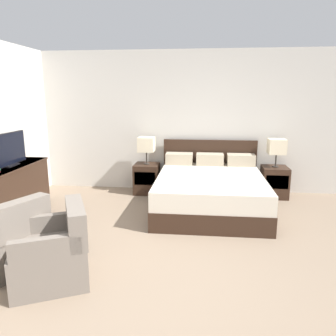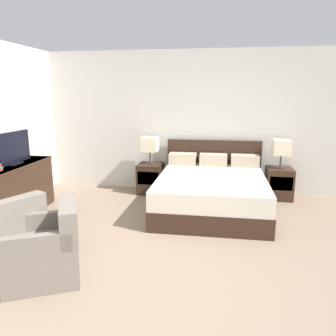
{
  "view_description": "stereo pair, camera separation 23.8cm",
  "coord_description": "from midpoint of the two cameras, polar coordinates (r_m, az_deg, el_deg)",
  "views": [
    {
      "loc": [
        0.5,
        -2.79,
        1.79
      ],
      "look_at": [
        0.0,
        1.82,
        0.75
      ],
      "focal_mm": 35.0,
      "sensor_mm": 36.0,
      "label": 1
    },
    {
      "loc": [
        0.74,
        -2.76,
        1.79
      ],
      "look_at": [
        0.0,
        1.82,
        0.75
      ],
      "focal_mm": 35.0,
      "sensor_mm": 36.0,
      "label": 2
    }
  ],
  "objects": [
    {
      "name": "armchair_by_window",
      "position": [
        3.96,
        -27.77,
        -11.23
      ],
      "size": [
        0.91,
        0.9,
        0.76
      ],
      "color": "#70665B",
      "rests_on": "ground"
    },
    {
      "name": "dresser",
      "position": [
        5.38,
        -26.67,
        -3.65
      ],
      "size": [
        0.48,
        1.4,
        0.79
      ],
      "color": "#332116",
      "rests_on": "ground"
    },
    {
      "name": "table_lamp_left",
      "position": [
        5.97,
        -4.93,
        4.08
      ],
      "size": [
        0.29,
        0.29,
        0.5
      ],
      "color": "#332D28",
      "rests_on": "nightstand_left"
    },
    {
      "name": "nightstand_right",
      "position": [
        6.1,
        16.96,
        -2.33
      ],
      "size": [
        0.44,
        0.46,
        0.54
      ],
      "color": "#332116",
      "rests_on": "ground"
    },
    {
      "name": "bed",
      "position": [
        5.27,
        6.04,
        -3.86
      ],
      "size": [
        1.71,
        2.08,
        0.98
      ],
      "color": "#332116",
      "rests_on": "ground"
    },
    {
      "name": "tv",
      "position": [
        5.25,
        -27.33,
        2.76
      ],
      "size": [
        0.18,
        0.86,
        0.47
      ],
      "color": "black",
      "rests_on": "dresser"
    },
    {
      "name": "wall_back",
      "position": [
        6.16,
        0.41,
        8.02
      ],
      "size": [
        6.27,
        0.06,
        2.59
      ],
      "primitive_type": "cube",
      "color": "beige",
      "rests_on": "ground"
    },
    {
      "name": "ground_plane",
      "position": [
        3.36,
        -5.72,
        -19.62
      ],
      "size": [
        9.92,
        9.92,
        0.0
      ],
      "primitive_type": "plane",
      "color": "#84705B"
    },
    {
      "name": "table_lamp_right",
      "position": [
        5.97,
        17.35,
        3.56
      ],
      "size": [
        0.29,
        0.29,
        0.5
      ],
      "color": "#332D28",
      "rests_on": "nightstand_right"
    },
    {
      "name": "nightstand_left",
      "position": [
        6.09,
        -4.82,
        -1.82
      ],
      "size": [
        0.44,
        0.46,
        0.54
      ],
      "color": "#332116",
      "rests_on": "ground"
    },
    {
      "name": "armchair_companion",
      "position": [
        3.51,
        -21.2,
        -13.68
      ],
      "size": [
        0.91,
        0.91,
        0.76
      ],
      "color": "#70665B",
      "rests_on": "ground"
    }
  ]
}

